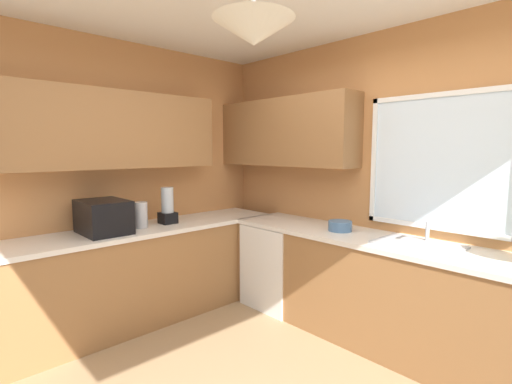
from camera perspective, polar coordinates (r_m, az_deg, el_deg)
The scene contains 9 objects.
room_shell at distance 3.06m, azimuth -3.66°, elevation 11.18°, with size 4.25×3.58×2.72m.
counter_run_left at distance 3.73m, azimuth -19.44°, elevation -12.24°, with size 0.65×3.19×0.89m.
counter_run_back at distance 3.31m, azimuth 21.45°, elevation -14.79°, with size 3.34×0.65×0.89m.
dishwasher at distance 3.99m, azimuth 3.72°, elevation -10.99°, with size 0.60×0.60×0.85m, color white.
microwave at distance 3.52m, azimuth -22.30°, elevation -3.52°, with size 0.48×0.36×0.29m, color black.
kettle at distance 3.64m, azimuth -17.17°, elevation -3.38°, with size 0.12×0.12×0.24m, color #B7B7BC.
sink_assembly at distance 3.14m, azimuth 23.60°, elevation -7.30°, with size 0.61×0.40×0.19m.
bowl at distance 3.45m, azimuth 12.74°, elevation -5.08°, with size 0.21×0.21×0.09m, color #4C7099.
blender_appliance at distance 3.79m, azimuth -13.38°, elevation -2.28°, with size 0.15×0.15×0.36m.
Camera 1 is at (1.50, -1.39, 1.63)m, focal length 26.15 mm.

